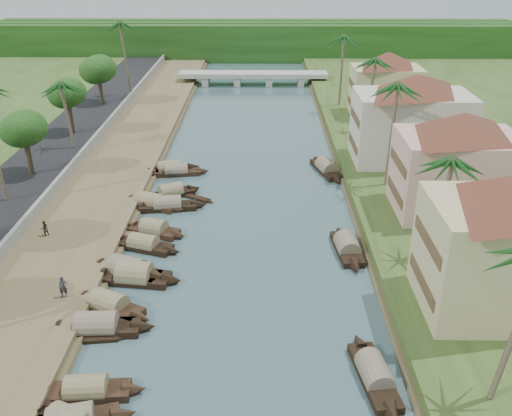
{
  "coord_description": "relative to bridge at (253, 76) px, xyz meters",
  "views": [
    {
      "loc": [
        1.61,
        -36.2,
        24.92
      ],
      "look_at": [
        1.13,
        12.56,
        2.0
      ],
      "focal_mm": 40.0,
      "sensor_mm": 36.0,
      "label": 1
    }
  ],
  "objects": [
    {
      "name": "sampan_14",
      "position": [
        8.71,
        -80.47,
        -1.31
      ],
      "size": [
        2.77,
        8.61,
        2.07
      ],
      "rotation": [
        0.0,
        0.0,
        1.72
      ],
      "color": "black",
      "rests_on": "ground"
    },
    {
      "name": "bridge",
      "position": [
        0.0,
        0.0,
        0.0
      ],
      "size": [
        28.0,
        4.0,
        2.4
      ],
      "color": "#A6A69B",
      "rests_on": "ground"
    },
    {
      "name": "sampan_2",
      "position": [
        -8.85,
        -81.97,
        -1.31
      ],
      "size": [
        7.37,
        2.0,
        1.96
      ],
      "rotation": [
        0.0,
        0.0,
        0.07
      ],
      "color": "black",
      "rests_on": "ground"
    },
    {
      "name": "tree_4",
      "position": [
        -24.0,
        -34.16,
        4.9
      ],
      "size": [
        4.52,
        4.52,
        7.18
      ],
      "color": "#4B3D2A",
      "rests_on": "ground"
    },
    {
      "name": "sampan_13",
      "position": [
        -9.33,
        -45.38,
        -1.31
      ],
      "size": [
        7.72,
        4.04,
        2.11
      ],
      "rotation": [
        0.0,
        0.0,
        0.34
      ],
      "color": "black",
      "rests_on": "ground"
    },
    {
      "name": "palm_1",
      "position": [
        16.0,
        -66.92,
        7.78
      ],
      "size": [
        3.2,
        3.2,
        10.05
      ],
      "color": "brown",
      "rests_on": "ground"
    },
    {
      "name": "left_bank",
      "position": [
        -16.0,
        -52.0,
        -1.32
      ],
      "size": [
        10.0,
        180.0,
        0.8
      ],
      "primitive_type": "cube",
      "color": "brown",
      "rests_on": "ground"
    },
    {
      "name": "palm_6",
      "position": [
        -22.0,
        -40.46,
        7.5
      ],
      "size": [
        3.2,
        3.2,
        9.54
      ],
      "color": "brown",
      "rests_on": "ground"
    },
    {
      "name": "canoe_1",
      "position": [
        -10.06,
        -76.74,
        -1.62
      ],
      "size": [
        5.28,
        1.46,
        0.84
      ],
      "rotation": [
        0.0,
        0.0,
        0.12
      ],
      "color": "black",
      "rests_on": "ground"
    },
    {
      "name": "building_distant",
      "position": [
        19.99,
        -24.0,
        4.16
      ],
      "size": [
        12.62,
        12.62,
        9.2
      ],
      "color": "tan",
      "rests_on": "right_bank"
    },
    {
      "name": "person_far",
      "position": [
        -17.85,
        -62.91,
        -0.2
      ],
      "size": [
        0.89,
        0.88,
        1.45
      ],
      "primitive_type": "imported",
      "rotation": [
        0.0,
        0.0,
        3.85
      ],
      "color": "#2F2B21",
      "rests_on": "left_bank"
    },
    {
      "name": "sampan_7",
      "position": [
        -8.82,
        -63.86,
        -1.31
      ],
      "size": [
        7.44,
        3.83,
        1.99
      ],
      "rotation": [
        0.0,
        0.0,
        -0.34
      ],
      "color": "black",
      "rests_on": "ground"
    },
    {
      "name": "palm_2",
      "position": [
        15.0,
        -51.62,
        9.94
      ],
      "size": [
        3.2,
        3.2,
        12.28
      ],
      "color": "brown",
      "rests_on": "ground"
    },
    {
      "name": "sampan_6",
      "position": [
        -9.36,
        -68.25,
        -1.3
      ],
      "size": [
        8.3,
        4.65,
        2.41
      ],
      "rotation": [
        0.0,
        0.0,
        -0.36
      ],
      "color": "black",
      "rests_on": "ground"
    },
    {
      "name": "person_near",
      "position": [
        -13.06,
        -72.62,
        -0.07
      ],
      "size": [
        0.73,
        0.62,
        1.71
      ],
      "primitive_type": "imported",
      "rotation": [
        0.0,
        0.0,
        0.4
      ],
      "color": "#282830",
      "rests_on": "left_bank"
    },
    {
      "name": "tree_5",
      "position": [
        -24.0,
        -18.49,
        4.84
      ],
      "size": [
        5.17,
        5.17,
        7.37
      ],
      "color": "#4B3D2A",
      "rests_on": "ground"
    },
    {
      "name": "tree_6",
      "position": [
        24.0,
        -40.76,
        4.78
      ],
      "size": [
        4.2,
        4.2,
        7.14
      ],
      "color": "#4B3D2A",
      "rests_on": "ground"
    },
    {
      "name": "palm_7",
      "position": [
        14.0,
        -18.74,
        9.78
      ],
      "size": [
        3.2,
        3.2,
        12.11
      ],
      "color": "brown",
      "rests_on": "ground"
    },
    {
      "name": "sampan_16",
      "position": [
        9.35,
        -44.96,
        -1.31
      ],
      "size": [
        4.02,
        9.09,
        2.19
      ],
      "rotation": [
        0.0,
        0.0,
        1.84
      ],
      "color": "black",
      "rests_on": "ground"
    },
    {
      "name": "sampan_15",
      "position": [
        9.21,
        -64.17,
        -1.31
      ],
      "size": [
        2.45,
        8.38,
        2.21
      ],
      "rotation": [
        0.0,
        0.0,
        1.66
      ],
      "color": "black",
      "rests_on": "ground"
    },
    {
      "name": "sampan_3",
      "position": [
        -9.86,
        -75.75,
        -1.31
      ],
      "size": [
        8.42,
        2.18,
        2.25
      ],
      "rotation": [
        0.0,
        0.0,
        0.04
      ],
      "color": "black",
      "rests_on": "ground"
    },
    {
      "name": "ground",
      "position": [
        -0.0,
        -72.0,
        -1.72
      ],
      "size": [
        220.0,
        220.0,
        0.0
      ],
      "primitive_type": "plane",
      "color": "#3E575D",
      "rests_on": "ground"
    },
    {
      "name": "building_far",
      "position": [
        18.99,
        -44.0,
        4.66
      ],
      "size": [
        15.59,
        15.59,
        10.2
      ],
      "color": "beige",
      "rests_on": "right_bank"
    },
    {
      "name": "palm_8",
      "position": [
        -20.5,
        -13.36,
        11.02
      ],
      "size": [
        3.2,
        3.2,
        13.19
      ],
      "color": "brown",
      "rests_on": "ground"
    },
    {
      "name": "building_mid",
      "position": [
        19.99,
        -58.0,
        4.41
      ],
      "size": [
        14.11,
        14.11,
        9.7
      ],
      "color": "#D8A199",
      "rests_on": "right_bank"
    },
    {
      "name": "road",
      "position": [
        -24.5,
        -52.0,
        -1.02
      ],
      "size": [
        8.0,
        180.0,
        1.4
      ],
      "primitive_type": "cube",
      "color": "black",
      "rests_on": "ground"
    },
    {
      "name": "sampan_9",
      "position": [
        -7.93,
        -55.55,
        -1.31
      ],
      "size": [
        8.28,
        2.6,
        2.08
      ],
      "rotation": [
        0.0,
        0.0,
        0.13
      ],
      "color": "black",
      "rests_on": "ground"
    },
    {
      "name": "sampan_5",
      "position": [
        -8.55,
        -69.14,
        -1.3
      ],
      "size": [
        8.12,
        2.96,
        2.5
      ],
      "rotation": [
        0.0,
        0.0,
        -0.13
      ],
      "color": "black",
      "rests_on": "ground"
    },
    {
      "name": "palm_3",
      "position": [
        16.0,
        -32.45,
        8.91
      ],
      "size": [
        3.2,
        3.2,
        11.21
      ],
      "color": "brown",
      "rests_on": "ground"
    },
    {
      "name": "sampan_10",
      "position": [
        -9.74,
        -54.98,
        -1.31
      ],
      "size": [
        7.91,
        4.48,
        2.18
      ],
      "rotation": [
        0.0,
        0.0,
        -0.38
      ],
      "color": "black",
      "rests_on": "ground"
    },
    {
      "name": "tree_3",
      "position": [
        -24.0,
        -49.3,
        4.75
      ],
      "size": [
        4.61,
        4.61,
        7.06
      ],
      "color": "#4B3D2A",
      "rests_on": "ground"
    },
    {
      "name": "retaining_wall",
      "position": [
        -20.2,
        -52.0,
        -0.37
      ],
      "size": [
        0.4,
        180.0,
        1.1
      ],
      "primitive_type": "cube",
      "color": "slate",
      "rests_on": "left_bank"
    },
    {
      "name": "right_bank",
      "position": [
        19.0,
        -52.0,
        -1.12
      ],
      "size": [
        16.0,
        180.0,
        1.2
      ],
      "primitive_type": "cube",
      "color": "#2C431B",
      "rests_on": "ground"
    },
    {
      "name": "sampan_12",
      "position": [
        -8.33,
        -46.13,
        -1.32
      ],
      "size": [
        7.97,
        2.46,
        1.91
      ],
      "rotation": [
        0.0,
        0.0,
        0.14
      ],
      "color": "black",
      "rests_on": "ground"
    },
    {
      "name": "treeline",
      "position": [
        -0.0,
        28.0,
        2.28
      ],
      "size": [
        120.0,
        14.0,
        8.0
      ],
      "color": "#16380F",
      "rests_on": "ground"
    },
    {
      "name": "sampan_11",
      "position": [
        -8.08,
        -52.38,
        -1.31
      ],
      "size": [
        6.9,
        4.84,
        2.05
      ],
      "rotation": [
        0.0,
        0.0,
        0.52
      ],
      "color": "black",
      "rests_on": "ground"
    },
    {
      "name": "sampan_4",
      "position": [
        -9.64,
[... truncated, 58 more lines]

